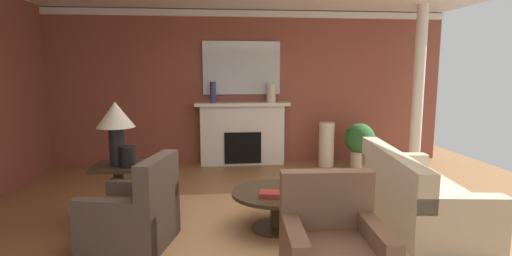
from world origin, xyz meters
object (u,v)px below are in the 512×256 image
at_px(fireplace, 242,135).
at_px(armchair_near_window, 134,217).
at_px(table_lamp, 116,121).
at_px(mantel_mirror, 242,68).
at_px(vase_tall_corner, 326,144).
at_px(vase_mantel_right, 271,93).
at_px(vase_mantel_left, 213,92).
at_px(potted_plant, 360,141).
at_px(armchair_facing_fireplace, 333,256).
at_px(vase_on_side_table, 128,157).
at_px(side_table, 119,189).
at_px(coffee_table, 276,201).
at_px(sofa, 416,196).

distance_m(fireplace, armchair_near_window, 3.71).
bearing_deg(table_lamp, armchair_near_window, -66.25).
bearing_deg(mantel_mirror, armchair_near_window, -110.73).
xyz_separation_m(armchair_near_window, vase_tall_corner, (2.93, 3.14, 0.11)).
distance_m(vase_mantel_right, vase_mantel_left, 1.10).
height_order(vase_mantel_left, potted_plant, vase_mantel_left).
distance_m(mantel_mirror, armchair_facing_fireplace, 4.87).
relative_size(vase_on_side_table, potted_plant, 0.29).
bearing_deg(vase_on_side_table, vase_tall_corner, 39.69).
bearing_deg(side_table, vase_mantel_right, 50.68).
bearing_deg(armchair_near_window, side_table, 113.75).
height_order(fireplace, armchair_near_window, fireplace).
xyz_separation_m(mantel_mirror, coffee_table, (0.17, -3.29, -1.53)).
xyz_separation_m(coffee_table, vase_tall_corner, (1.41, 2.87, 0.09)).
height_order(fireplace, vase_on_side_table, fireplace).
xyz_separation_m(fireplace, potted_plant, (2.18, -0.43, -0.08)).
relative_size(coffee_table, vase_tall_corner, 1.19).
xyz_separation_m(sofa, vase_on_side_table, (-3.41, 0.20, 0.52)).
distance_m(coffee_table, potted_plant, 3.40).
xyz_separation_m(vase_mantel_right, potted_plant, (1.63, -0.38, -0.90)).
bearing_deg(coffee_table, vase_tall_corner, 63.76).
distance_m(fireplace, armchair_facing_fireplace, 4.50).
height_order(side_table, vase_on_side_table, vase_on_side_table).
relative_size(armchair_facing_fireplace, vase_mantel_left, 2.38).
bearing_deg(coffee_table, table_lamp, 167.02).
distance_m(coffee_table, vase_on_side_table, 1.77).
relative_size(armchair_near_window, coffee_table, 0.97).
bearing_deg(mantel_mirror, fireplace, -90.00).
height_order(armchair_near_window, vase_mantel_left, vase_mantel_left).
relative_size(mantel_mirror, vase_mantel_left, 3.71).
distance_m(armchair_facing_fireplace, coffee_table, 1.33).
relative_size(table_lamp, vase_on_side_table, 3.08).
height_order(side_table, vase_tall_corner, vase_tall_corner).
height_order(mantel_mirror, vase_on_side_table, mantel_mirror).
bearing_deg(mantel_mirror, vase_tall_corner, -14.86).
height_order(armchair_facing_fireplace, vase_on_side_table, armchair_facing_fireplace).
relative_size(side_table, vase_mantel_right, 1.89).
bearing_deg(armchair_facing_fireplace, vase_on_side_table, 140.47).
bearing_deg(mantel_mirror, coffee_table, -87.02).
bearing_deg(vase_tall_corner, coffee_table, -116.24).
bearing_deg(potted_plant, vase_mantel_right, 166.98).
xyz_separation_m(fireplace, vase_tall_corner, (1.58, -0.30, -0.15)).
bearing_deg(side_table, armchair_facing_fireplace, -39.47).
relative_size(fireplace, vase_mantel_left, 4.52).
distance_m(sofa, potted_plant, 2.66).
bearing_deg(armchair_near_window, coffee_table, 10.38).
bearing_deg(potted_plant, coffee_table, -126.32).
bearing_deg(vase_on_side_table, coffee_table, -10.19).
distance_m(side_table, potted_plant, 4.48).
height_order(armchair_near_window, potted_plant, armchair_near_window).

